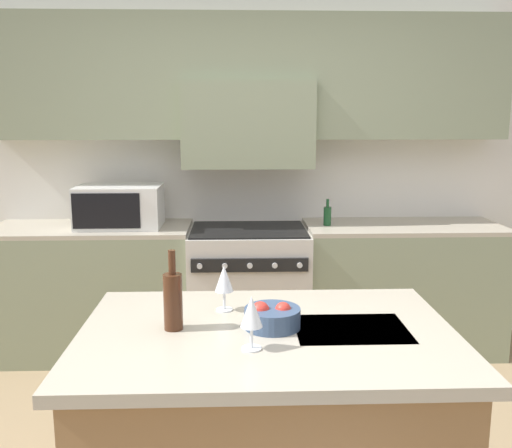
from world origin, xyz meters
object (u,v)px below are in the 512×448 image
at_px(wine_glass_near, 252,313).
at_px(oil_bottle_on_counter, 327,215).
at_px(fruit_bowl, 272,317).
at_px(wine_bottle, 173,300).
at_px(wine_glass_far, 224,280).
at_px(range_stove, 249,291).
at_px(microwave, 120,206).

distance_m(wine_glass_near, oil_bottle_on_counter, 2.21).
xyz_separation_m(wine_glass_near, fruit_bowl, (0.08, 0.20, -0.09)).
xyz_separation_m(fruit_bowl, oil_bottle_on_counter, (0.52, 1.92, 0.05)).
distance_m(wine_bottle, wine_glass_far, 0.28).
relative_size(wine_glass_far, oil_bottle_on_counter, 1.01).
relative_size(range_stove, wine_glass_far, 4.79).
height_order(range_stove, wine_glass_far, wine_glass_far).
distance_m(wine_glass_far, fruit_bowl, 0.29).
height_order(wine_glass_far, fruit_bowl, wine_glass_far).
relative_size(range_stove, fruit_bowl, 4.30).
bearing_deg(wine_glass_near, oil_bottle_on_counter, 74.15).
bearing_deg(wine_glass_near, range_stove, 88.93).
bearing_deg(microwave, range_stove, -1.18).
height_order(range_stove, microwave, microwave).
distance_m(microwave, fruit_bowl, 2.15).
bearing_deg(wine_glass_near, microwave, 112.10).
bearing_deg(oil_bottle_on_counter, wine_bottle, -114.89).
bearing_deg(range_stove, oil_bottle_on_counter, 1.23).
bearing_deg(microwave, wine_glass_far, -66.13).
bearing_deg(range_stove, wine_glass_near, -91.07).
distance_m(fruit_bowl, oil_bottle_on_counter, 1.99).
bearing_deg(wine_glass_far, microwave, 113.87).
height_order(microwave, oil_bottle_on_counter, microwave).
height_order(microwave, wine_glass_far, microwave).
bearing_deg(wine_bottle, microwave, 106.61).
bearing_deg(wine_glass_near, fruit_bowl, 67.64).
bearing_deg(microwave, oil_bottle_on_counter, -0.25).
bearing_deg(wine_glass_far, fruit_bowl, -47.29).
height_order(range_stove, wine_bottle, wine_bottle).
xyz_separation_m(microwave, wine_bottle, (0.58, -1.93, -0.05)).
relative_size(wine_bottle, wine_glass_far, 1.59).
bearing_deg(oil_bottle_on_counter, fruit_bowl, -105.13).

